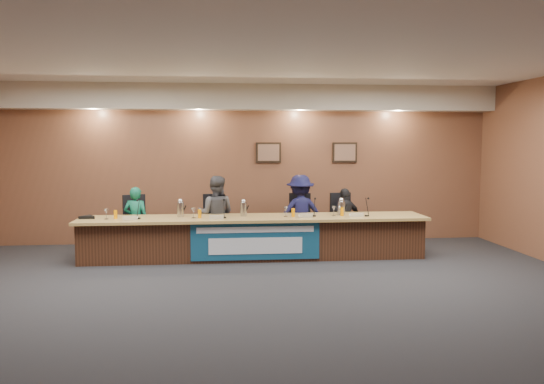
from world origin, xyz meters
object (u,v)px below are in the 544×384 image
(panelist_c, at_px, (300,213))
(carafe_right, at_px, (341,208))
(dais_body, at_px, (254,238))
(panelist_d, at_px, (345,219))
(office_chair_a, at_px, (137,227))
(carafe_mid, at_px, (243,209))
(office_chair_d, at_px, (344,224))
(speakerphone, at_px, (88,217))
(banner, at_px, (256,241))
(panelist_b, at_px, (216,214))
(carafe_left, at_px, (180,210))
(office_chair_b, at_px, (216,226))
(office_chair_c, at_px, (299,225))
(panelist_a, at_px, (136,220))

(panelist_c, bearing_deg, carafe_right, 133.43)
(dais_body, xyz_separation_m, panelist_d, (1.79, 0.55, 0.24))
(panelist_d, distance_m, office_chair_a, 3.94)
(panelist_c, height_order, carafe_mid, panelist_c)
(panelist_d, xyz_separation_m, office_chair_d, (0.00, 0.10, -0.11))
(speakerphone, bearing_deg, banner, -8.20)
(panelist_b, relative_size, carafe_left, 5.50)
(dais_body, relative_size, panelist_b, 4.16)
(panelist_d, bearing_deg, carafe_mid, -7.40)
(dais_body, xyz_separation_m, office_chair_a, (-2.15, 0.65, 0.13))
(speakerphone, bearing_deg, office_chair_b, 16.56)
(office_chair_d, distance_m, carafe_mid, 2.11)
(panelist_d, bearing_deg, banner, 6.39)
(office_chair_c, bearing_deg, speakerphone, -159.69)
(office_chair_d, xyz_separation_m, carafe_left, (-3.08, -0.61, 0.40))
(banner, height_order, office_chair_b, banner)
(panelist_d, bearing_deg, office_chair_a, -23.47)
(panelist_a, bearing_deg, panelist_c, -170.76)
(panelist_c, bearing_deg, panelist_d, 173.57)
(office_chair_a, bearing_deg, office_chair_d, -20.93)
(dais_body, bearing_deg, office_chair_c, 35.55)
(carafe_left, bearing_deg, panelist_b, 39.68)
(panelist_a, bearing_deg, panelist_b, -170.76)
(panelist_a, height_order, office_chair_d, panelist_a)
(banner, height_order, office_chair_a, banner)
(carafe_right, bearing_deg, panelist_c, 139.86)
(carafe_right, distance_m, speakerphone, 4.45)
(carafe_left, bearing_deg, panelist_c, 13.02)
(panelist_b, height_order, office_chair_a, panelist_b)
(office_chair_a, xyz_separation_m, office_chair_b, (1.47, 0.00, 0.00))
(dais_body, height_order, panelist_d, panelist_d)
(dais_body, distance_m, banner, 0.42)
(dais_body, relative_size, banner, 2.73)
(carafe_left, bearing_deg, panelist_a, 149.08)
(office_chair_a, xyz_separation_m, office_chair_c, (3.06, 0.00, 0.00))
(panelist_b, bearing_deg, speakerphone, 24.88)
(panelist_c, height_order, office_chair_c, panelist_c)
(carafe_left, xyz_separation_m, carafe_right, (2.87, -0.05, -0.01))
(panelist_a, relative_size, office_chair_d, 2.60)
(panelist_d, xyz_separation_m, speakerphone, (-4.66, -0.55, 0.18))
(carafe_mid, bearing_deg, panelist_c, 25.12)
(panelist_d, distance_m, speakerphone, 4.70)
(panelist_a, distance_m, office_chair_b, 1.48)
(panelist_b, bearing_deg, office_chair_b, -79.26)
(panelist_b, bearing_deg, panelist_d, -169.26)
(dais_body, height_order, carafe_mid, carafe_mid)
(panelist_b, bearing_deg, panelist_c, -169.26)
(dais_body, relative_size, panelist_a, 4.81)
(panelist_d, distance_m, carafe_right, 0.66)
(office_chair_a, relative_size, office_chair_b, 1.00)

